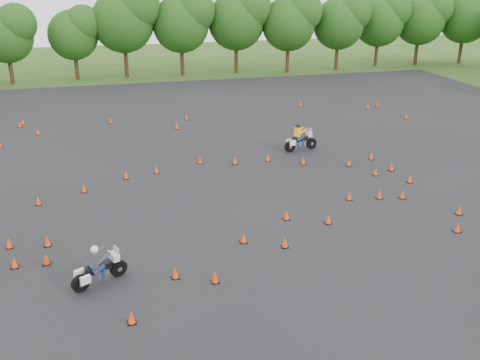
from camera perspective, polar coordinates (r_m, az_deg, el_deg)
The scene contains 6 objects.
ground at distance 23.87m, azimuth 2.43°, elevation -6.07°, with size 140.00×140.00×0.00m, color #2D5119.
asphalt_pad at distance 29.13m, azimuth -0.99°, elevation -0.81°, with size 62.00×62.00×0.00m, color black.
treeline at distance 56.40m, azimuth -4.99°, elevation 14.72°, with size 87.10×32.70×10.47m.
traffic_cones at distance 28.66m, azimuth -0.88°, elevation -0.70°, with size 36.44×33.07×0.45m.
rider_grey at distance 20.78m, azimuth -14.91°, elevation -8.54°, with size 2.26×0.69×1.75m, color #3A3C40, non-canonical shape.
rider_yellow at distance 35.21m, azimuth 6.55°, elevation 4.57°, with size 2.34×0.72×1.81m, color yellow, non-canonical shape.
Camera 1 is at (-6.30, -20.24, 10.97)m, focal length 40.00 mm.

